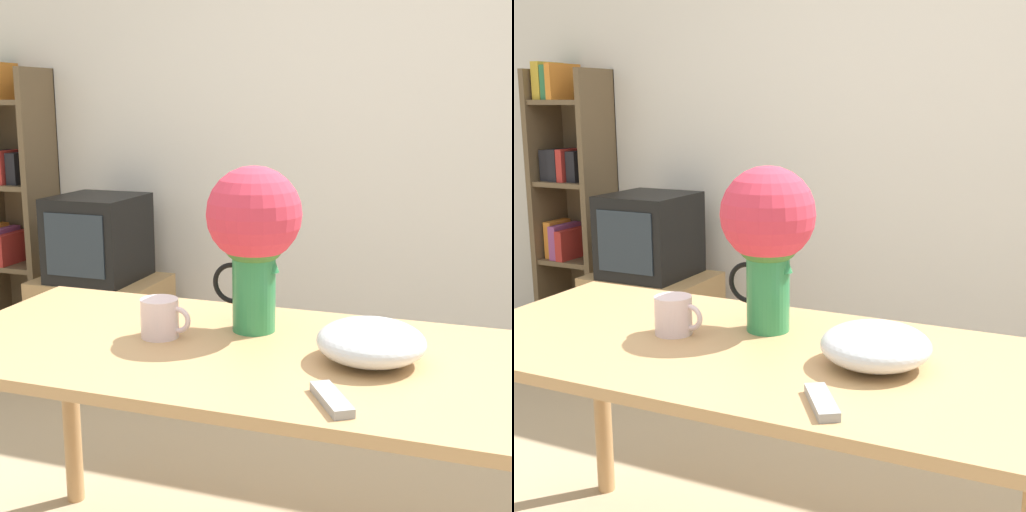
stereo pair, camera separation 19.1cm
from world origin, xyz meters
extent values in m
cube|color=silver|center=(0.00, 2.06, 1.30)|extent=(8.00, 0.05, 2.60)
cube|color=tan|center=(-0.06, 0.13, 0.74)|extent=(1.59, 0.75, 0.03)
cylinder|color=tan|center=(-0.79, 0.45, 0.36)|extent=(0.06, 0.06, 0.72)
cylinder|color=#2D844C|center=(-0.07, 0.27, 0.87)|extent=(0.12, 0.12, 0.23)
cone|color=#2D844C|center=(-0.02, 0.27, 0.95)|extent=(0.04, 0.04, 0.06)
torus|color=black|center=(-0.13, 0.27, 0.88)|extent=(0.12, 0.01, 0.12)
sphere|color=#3D7033|center=(-0.07, 0.27, 1.03)|extent=(0.19, 0.19, 0.19)
sphere|color=#CC3347|center=(-0.07, 0.27, 1.08)|extent=(0.26, 0.26, 0.26)
cylinder|color=silver|center=(-0.29, 0.14, 0.81)|extent=(0.10, 0.10, 0.10)
torus|color=silver|center=(-0.23, 0.14, 0.81)|extent=(0.07, 0.01, 0.07)
ellipsoid|color=silver|center=(0.28, 0.14, 0.81)|extent=(0.26, 0.26, 0.10)
cube|color=#999999|center=(0.24, -0.13, 0.76)|extent=(0.12, 0.16, 0.02)
cube|color=tan|center=(-1.40, 1.65, 0.23)|extent=(0.64, 0.46, 0.46)
cube|color=black|center=(-1.40, 1.65, 0.68)|extent=(0.42, 0.44, 0.43)
cube|color=#232D38|center=(-1.40, 1.43, 0.68)|extent=(0.33, 0.01, 0.31)
cube|color=brown|center=(-2.29, 1.88, 0.77)|extent=(0.04, 0.31, 1.55)
cube|color=brown|center=(-1.89, 1.88, 0.77)|extent=(0.04, 0.31, 1.55)
cube|color=brown|center=(-2.09, 2.03, 0.77)|extent=(0.43, 0.01, 1.55)
cube|color=brown|center=(-2.09, 1.88, 0.43)|extent=(0.36, 0.29, 0.03)
cube|color=orange|center=(-2.22, 1.87, 0.56)|extent=(0.05, 0.19, 0.22)
cube|color=#934784|center=(-2.17, 1.87, 0.55)|extent=(0.05, 0.24, 0.20)
cube|color=#B72D28|center=(-2.11, 1.87, 0.54)|extent=(0.05, 0.26, 0.18)
cube|color=brown|center=(-2.09, 1.88, 0.90)|extent=(0.36, 0.29, 0.03)
cube|color=black|center=(-2.22, 1.87, 1.00)|extent=(0.06, 0.18, 0.18)
cube|color=black|center=(-2.15, 1.87, 1.01)|extent=(0.06, 0.21, 0.19)
cube|color=#B72D28|center=(-2.09, 1.87, 1.01)|extent=(0.04, 0.22, 0.19)
cube|color=black|center=(-2.02, 1.87, 1.00)|extent=(0.06, 0.17, 0.18)
cube|color=brown|center=(-2.09, 1.88, 1.36)|extent=(0.36, 0.29, 0.03)
cube|color=gold|center=(-2.22, 1.87, 1.48)|extent=(0.06, 0.22, 0.21)
cube|color=#337A4C|center=(-2.16, 1.87, 1.47)|extent=(0.05, 0.22, 0.19)
cube|color=orange|center=(-2.11, 1.87, 1.48)|extent=(0.04, 0.26, 0.20)
camera|label=1|loc=(0.55, -1.49, 1.37)|focal=50.00mm
camera|label=2|loc=(0.73, -1.42, 1.37)|focal=50.00mm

